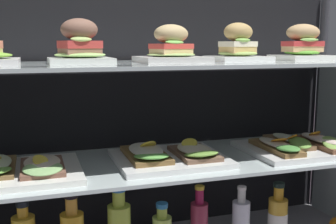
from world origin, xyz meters
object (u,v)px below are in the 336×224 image
at_px(plated_roll_sandwich_right_of_center, 238,47).
at_px(plated_roll_sandwich_center, 302,46).
at_px(plated_roll_sandwich_mid_left, 80,47).
at_px(open_sandwich_tray_near_right_corner, 297,146).
at_px(juice_bottle_tucked_behind, 278,218).
at_px(juice_bottle_near_post, 241,223).
at_px(open_sandwich_tray_mid_right, 18,169).
at_px(open_sandwich_tray_far_right, 170,155).
at_px(plated_roll_sandwich_near_right_corner, 171,49).

xyz_separation_m(plated_roll_sandwich_right_of_center, plated_roll_sandwich_center, (0.25, -0.00, 0.00)).
bearing_deg(plated_roll_sandwich_mid_left, open_sandwich_tray_near_right_corner, -3.19).
height_order(plated_roll_sandwich_right_of_center, juice_bottle_tucked_behind, plated_roll_sandwich_right_of_center).
bearing_deg(juice_bottle_near_post, plated_roll_sandwich_right_of_center, 85.44).
distance_m(plated_roll_sandwich_mid_left, open_sandwich_tray_mid_right, 0.38).
relative_size(plated_roll_sandwich_center, open_sandwich_tray_near_right_corner, 0.52).
relative_size(plated_roll_sandwich_right_of_center, open_sandwich_tray_far_right, 0.53).
height_order(plated_roll_sandwich_center, juice_bottle_tucked_behind, plated_roll_sandwich_center).
relative_size(open_sandwich_tray_mid_right, juice_bottle_tucked_behind, 1.60).
bearing_deg(open_sandwich_tray_far_right, plated_roll_sandwich_mid_left, 175.55).
xyz_separation_m(plated_roll_sandwich_near_right_corner, juice_bottle_near_post, (0.24, -0.03, -0.59)).
distance_m(plated_roll_sandwich_center, open_sandwich_tray_mid_right, 1.02).
relative_size(plated_roll_sandwich_near_right_corner, open_sandwich_tray_near_right_corner, 0.59).
distance_m(plated_roll_sandwich_mid_left, plated_roll_sandwich_right_of_center, 0.53).
distance_m(plated_roll_sandwich_right_of_center, juice_bottle_near_post, 0.60).
xyz_separation_m(plated_roll_sandwich_near_right_corner, open_sandwich_tray_near_right_corner, (0.44, -0.05, -0.33)).
height_order(open_sandwich_tray_mid_right, open_sandwich_tray_near_right_corner, open_sandwich_tray_near_right_corner).
distance_m(plated_roll_sandwich_center, open_sandwich_tray_near_right_corner, 0.35).
relative_size(plated_roll_sandwich_right_of_center, open_sandwich_tray_mid_right, 0.53).
distance_m(plated_roll_sandwich_near_right_corner, open_sandwich_tray_mid_right, 0.57).
xyz_separation_m(open_sandwich_tray_mid_right, open_sandwich_tray_near_right_corner, (0.90, -0.01, 0.00)).
bearing_deg(juice_bottle_tucked_behind, plated_roll_sandwich_mid_left, 177.19).
bearing_deg(open_sandwich_tray_near_right_corner, juice_bottle_near_post, 174.06).
height_order(plated_roll_sandwich_mid_left, juice_bottle_near_post, plated_roll_sandwich_mid_left).
height_order(plated_roll_sandwich_near_right_corner, plated_roll_sandwich_center, plated_roll_sandwich_center).
xyz_separation_m(plated_roll_sandwich_center, juice_bottle_tucked_behind, (-0.12, -0.08, -0.59)).
bearing_deg(plated_roll_sandwich_mid_left, plated_roll_sandwich_right_of_center, 4.97).
relative_size(plated_roll_sandwich_near_right_corner, open_sandwich_tray_far_right, 0.59).
distance_m(open_sandwich_tray_mid_right, open_sandwich_tray_far_right, 0.45).
bearing_deg(plated_roll_sandwich_near_right_corner, open_sandwich_tray_far_right, -114.17).
distance_m(open_sandwich_tray_mid_right, open_sandwich_tray_near_right_corner, 0.90).
height_order(plated_roll_sandwich_near_right_corner, juice_bottle_tucked_behind, plated_roll_sandwich_near_right_corner).
relative_size(plated_roll_sandwich_near_right_corner, juice_bottle_near_post, 0.96).
bearing_deg(open_sandwich_tray_far_right, juice_bottle_near_post, 0.21).
distance_m(plated_roll_sandwich_mid_left, plated_roll_sandwich_near_right_corner, 0.27).
xyz_separation_m(plated_roll_sandwich_near_right_corner, open_sandwich_tray_far_right, (-0.01, -0.03, -0.33)).
height_order(plated_roll_sandwich_mid_left, plated_roll_sandwich_right_of_center, plated_roll_sandwich_mid_left).
height_order(open_sandwich_tray_near_right_corner, juice_bottle_near_post, open_sandwich_tray_near_right_corner).
bearing_deg(plated_roll_sandwich_center, plated_roll_sandwich_right_of_center, 179.48).
xyz_separation_m(plated_roll_sandwich_near_right_corner, open_sandwich_tray_mid_right, (-0.46, -0.03, -0.33)).
xyz_separation_m(open_sandwich_tray_near_right_corner, juice_bottle_near_post, (-0.19, 0.02, -0.26)).
xyz_separation_m(plated_roll_sandwich_right_of_center, open_sandwich_tray_far_right, (-0.26, -0.07, -0.33)).
bearing_deg(plated_roll_sandwich_near_right_corner, open_sandwich_tray_mid_right, -176.09).
height_order(plated_roll_sandwich_mid_left, plated_roll_sandwich_center, plated_roll_sandwich_mid_left).
bearing_deg(open_sandwich_tray_near_right_corner, plated_roll_sandwich_mid_left, 176.81).
bearing_deg(plated_roll_sandwich_right_of_center, open_sandwich_tray_mid_right, -174.25).
bearing_deg(juice_bottle_near_post, juice_bottle_tucked_behind, -5.31).
relative_size(plated_roll_sandwich_right_of_center, plated_roll_sandwich_center, 1.02).
height_order(plated_roll_sandwich_center, open_sandwich_tray_mid_right, plated_roll_sandwich_center).
bearing_deg(plated_roll_sandwich_mid_left, juice_bottle_tucked_behind, -2.81).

